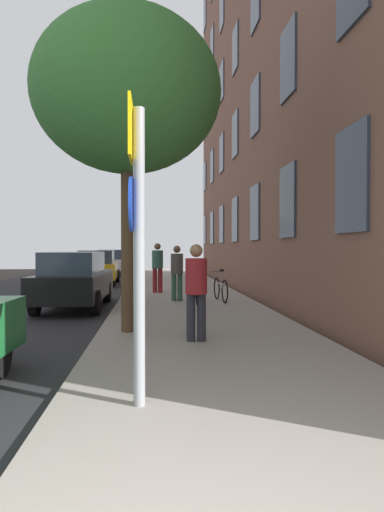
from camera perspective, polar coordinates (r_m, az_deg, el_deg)
ground_plane at (r=16.95m, az=-13.43°, el=-4.90°), size 41.80×41.80×0.00m
road_asphalt at (r=17.38m, az=-20.32°, el=-4.77°), size 7.00×38.00×0.01m
sidewalk at (r=16.79m, az=-1.49°, el=-4.72°), size 4.20×38.00×0.12m
building_facade at (r=18.17m, az=7.67°, el=25.24°), size 0.56×27.00×18.37m
sign_post at (r=4.58m, az=-7.15°, el=3.53°), size 0.15×0.60×3.12m
traffic_light at (r=25.53m, az=-6.73°, el=2.47°), size 0.43×0.24×3.30m
tree_near at (r=9.18m, az=-8.34°, el=19.95°), size 3.62×3.62×6.16m
bicycle_0 at (r=11.93m, az=0.43°, el=-4.99°), size 0.52×1.71×0.95m
bicycle_1 at (r=13.57m, az=3.70°, el=-4.20°), size 0.42×1.73×0.99m
bicycle_2 at (r=18.08m, az=0.66°, el=-3.00°), size 0.54×1.66×0.91m
pedestrian_0 at (r=7.71m, az=0.54°, el=-3.86°), size 0.45×0.45×1.69m
pedestrian_1 at (r=13.62m, az=-1.95°, el=-1.72°), size 0.54×0.54×1.70m
pedestrian_2 at (r=16.21m, az=-4.46°, el=-1.07°), size 0.55×0.55×1.80m
car_1 at (r=13.17m, az=-14.87°, el=-2.93°), size 1.78×4.41×1.62m
car_2 at (r=21.47m, az=-12.07°, el=-1.40°), size 1.98×4.22×1.62m
car_3 at (r=29.75m, az=-10.13°, el=-0.72°), size 2.08×4.28×1.62m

